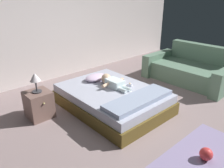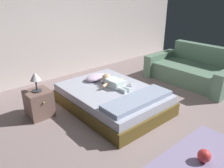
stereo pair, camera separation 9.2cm
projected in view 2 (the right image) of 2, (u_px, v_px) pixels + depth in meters
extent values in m
plane|color=gray|center=(157.00, 127.00, 3.42)|extent=(8.00, 8.00, 0.00)
cube|color=silver|center=(56.00, 16.00, 4.96)|extent=(8.00, 0.12, 2.86)
cube|color=brown|center=(112.00, 102.00, 3.96)|extent=(1.36, 1.88, 0.22)
cube|color=#B0B3C6|center=(112.00, 93.00, 3.89)|extent=(1.30, 1.81, 0.14)
ellipsoid|color=silver|center=(96.00, 77.00, 4.25)|extent=(0.44, 0.29, 0.11)
cube|color=white|center=(115.00, 83.00, 3.93)|extent=(0.21, 0.32, 0.14)
sphere|color=beige|center=(107.00, 78.00, 4.09)|extent=(0.18, 0.18, 0.18)
cylinder|color=beige|center=(106.00, 85.00, 3.86)|extent=(0.16, 0.08, 0.06)
cylinder|color=beige|center=(120.00, 80.00, 4.07)|extent=(0.16, 0.07, 0.06)
cylinder|color=white|center=(122.00, 90.00, 3.74)|extent=(0.06, 0.18, 0.06)
cylinder|color=white|center=(127.00, 89.00, 3.81)|extent=(0.06, 0.18, 0.06)
cube|color=#2B84EF|center=(117.00, 80.00, 4.24)|extent=(0.02, 0.15, 0.01)
cube|color=white|center=(115.00, 78.00, 4.29)|extent=(0.02, 0.02, 0.01)
cube|color=slate|center=(190.00, 74.00, 5.02)|extent=(0.87, 1.48, 0.39)
cube|color=slate|center=(202.00, 61.00, 5.26)|extent=(0.23, 1.47, 0.79)
cube|color=slate|center=(160.00, 63.00, 5.57)|extent=(1.05, 0.22, 0.53)
cube|color=#77594F|center=(39.00, 104.00, 3.65)|extent=(0.39, 0.39, 0.45)
sphere|color=tan|center=(44.00, 103.00, 3.47)|extent=(0.03, 0.03, 0.03)
cylinder|color=#333338|center=(37.00, 91.00, 3.56)|extent=(0.15, 0.15, 0.02)
cylinder|color=#333338|center=(36.00, 85.00, 3.52)|extent=(0.02, 0.02, 0.17)
cone|color=silver|center=(35.00, 76.00, 3.46)|extent=(0.17, 0.17, 0.13)
cube|color=#9081AC|center=(207.00, 163.00, 2.70)|extent=(1.46, 0.93, 0.01)
sphere|color=#DB3838|center=(204.00, 156.00, 2.70)|extent=(0.16, 0.16, 0.16)
cube|color=#93A0BA|center=(138.00, 100.00, 3.41)|extent=(1.22, 0.40, 0.07)
cylinder|color=white|center=(130.00, 85.00, 3.98)|extent=(0.07, 0.10, 0.04)
cone|color=#E1B16B|center=(130.00, 83.00, 3.97)|extent=(0.03, 0.03, 0.02)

